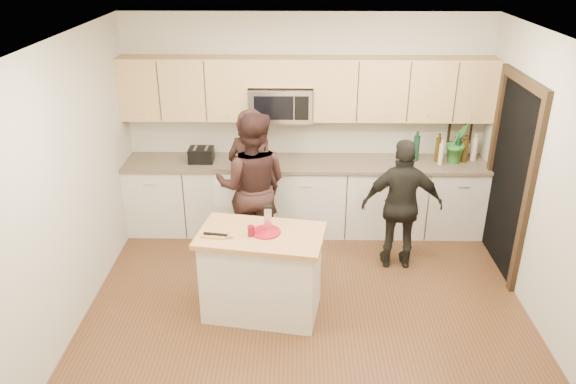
{
  "coord_description": "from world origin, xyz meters",
  "views": [
    {
      "loc": [
        -0.11,
        -4.82,
        3.5
      ],
      "look_at": [
        -0.2,
        0.35,
        1.13
      ],
      "focal_mm": 35.0,
      "sensor_mm": 36.0,
      "label": 1
    }
  ],
  "objects_px": {
    "island": "(262,273)",
    "toaster": "(201,155)",
    "woman_left": "(253,183)",
    "woman_right": "(402,205)",
    "woman_center": "(252,186)"
  },
  "relations": [
    {
      "from": "island",
      "to": "toaster",
      "type": "xyz_separation_m",
      "value": [
        -0.85,
        1.77,
        0.57
      ]
    },
    {
      "from": "island",
      "to": "woman_left",
      "type": "height_order",
      "value": "woman_left"
    },
    {
      "from": "woman_left",
      "to": "woman_right",
      "type": "relative_size",
      "value": 1.16
    },
    {
      "from": "toaster",
      "to": "woman_right",
      "type": "xyz_separation_m",
      "value": [
        2.36,
        -0.85,
        -0.26
      ]
    },
    {
      "from": "woman_left",
      "to": "woman_center",
      "type": "xyz_separation_m",
      "value": [
        0.0,
        -0.09,
        -0.01
      ]
    },
    {
      "from": "island",
      "to": "toaster",
      "type": "distance_m",
      "value": 2.04
    },
    {
      "from": "island",
      "to": "woman_left",
      "type": "bearing_deg",
      "value": 107.2
    },
    {
      "from": "toaster",
      "to": "woman_right",
      "type": "distance_m",
      "value": 2.53
    },
    {
      "from": "toaster",
      "to": "woman_left",
      "type": "distance_m",
      "value": 0.87
    },
    {
      "from": "toaster",
      "to": "woman_center",
      "type": "height_order",
      "value": "woman_center"
    },
    {
      "from": "island",
      "to": "toaster",
      "type": "relative_size",
      "value": 4.32
    },
    {
      "from": "toaster",
      "to": "island",
      "type": "bearing_deg",
      "value": -64.46
    },
    {
      "from": "woman_center",
      "to": "island",
      "type": "bearing_deg",
      "value": 102.82
    },
    {
      "from": "island",
      "to": "woman_center",
      "type": "xyz_separation_m",
      "value": [
        -0.17,
        1.14,
        0.43
      ]
    },
    {
      "from": "woman_right",
      "to": "island",
      "type": "bearing_deg",
      "value": 32.72
    }
  ]
}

